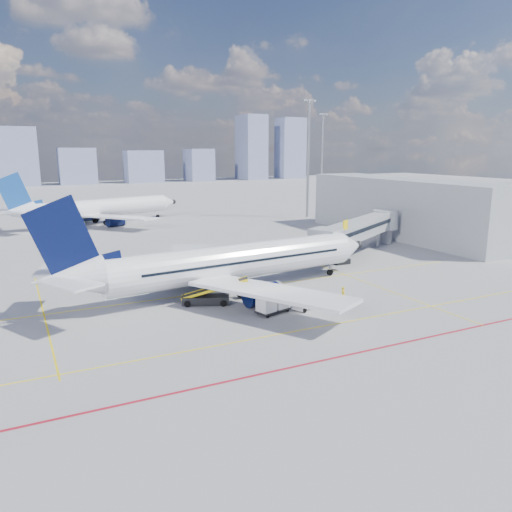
{
  "coord_description": "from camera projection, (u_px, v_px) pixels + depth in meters",
  "views": [
    {
      "loc": [
        -21.89,
        -40.02,
        14.97
      ],
      "look_at": [
        0.79,
        5.78,
        4.0
      ],
      "focal_mm": 35.0,
      "sensor_mm": 36.0,
      "label": 1
    }
  ],
  "objects": [
    {
      "name": "distant_skyline",
      "position": [
        46.0,
        158.0,
        209.0
      ],
      "size": [
        243.23,
        15.92,
        31.58
      ],
      "color": "slate",
      "rests_on": "ground"
    },
    {
      "name": "baggage_tug",
      "position": [
        304.0,
        302.0,
        47.32
      ],
      "size": [
        2.57,
        2.14,
        1.56
      ],
      "rotation": [
        0.0,
        0.0,
        0.42
      ],
      "color": "silver",
      "rests_on": "ground"
    },
    {
      "name": "floodlight_mast_far",
      "position": [
        322.0,
        154.0,
        151.91
      ],
      "size": [
        3.2,
        0.61,
        25.45
      ],
      "color": "gray",
      "rests_on": "ground"
    },
    {
      "name": "ground",
      "position": [
        275.0,
        309.0,
        47.7
      ],
      "size": [
        420.0,
        420.0,
        0.0
      ],
      "primitive_type": "plane",
      "color": "gray",
      "rests_on": "ground"
    },
    {
      "name": "terminal_block",
      "position": [
        406.0,
        208.0,
        86.77
      ],
      "size": [
        10.0,
        42.0,
        10.0
      ],
      "color": "#95989D",
      "rests_on": "ground"
    },
    {
      "name": "floodlight_mast_ne",
      "position": [
        308.0,
        156.0,
        109.53
      ],
      "size": [
        3.2,
        0.61,
        25.45
      ],
      "color": "gray",
      "rests_on": "ground"
    },
    {
      "name": "main_aircraft",
      "position": [
        224.0,
        264.0,
        52.14
      ],
      "size": [
        38.32,
        33.34,
        11.2
      ],
      "rotation": [
        0.0,
        0.0,
        0.1
      ],
      "color": "silver",
      "rests_on": "ground"
    },
    {
      "name": "belt_loader",
      "position": [
        208.0,
        298.0,
        48.99
      ],
      "size": [
        6.53,
        3.88,
        2.68
      ],
      "rotation": [
        0.0,
        0.0,
        -0.41
      ],
      "color": "black",
      "rests_on": "ground"
    },
    {
      "name": "cargo_dolly",
      "position": [
        273.0,
        303.0,
        46.26
      ],
      "size": [
        3.59,
        2.31,
        1.82
      ],
      "rotation": [
        0.0,
        0.0,
        0.27
      ],
      "color": "black",
      "rests_on": "ground"
    },
    {
      "name": "second_aircraft",
      "position": [
        97.0,
        209.0,
        100.65
      ],
      "size": [
        36.7,
        31.36,
        11.0
      ],
      "rotation": [
        0.0,
        0.0,
        0.29
      ],
      "color": "silver",
      "rests_on": "ground"
    },
    {
      "name": "jet_bridge",
      "position": [
        363.0,
        229.0,
        71.94
      ],
      "size": [
        23.55,
        15.78,
        6.3
      ],
      "color": "#95989D",
      "rests_on": "ground"
    },
    {
      "name": "ramp_worker",
      "position": [
        343.0,
        295.0,
        48.96
      ],
      "size": [
        0.54,
        0.72,
        1.79
      ],
      "primitive_type": "imported",
      "rotation": [
        0.0,
        0.0,
        1.4
      ],
      "color": "yellow",
      "rests_on": "ground"
    },
    {
      "name": "apron_markings",
      "position": [
        291.0,
        322.0,
        44.02
      ],
      "size": [
        90.0,
        35.12,
        0.01
      ],
      "color": "yellow",
      "rests_on": "ground"
    }
  ]
}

